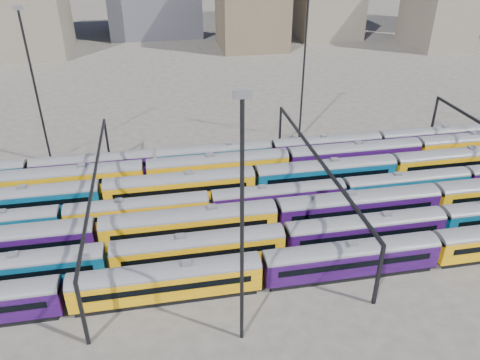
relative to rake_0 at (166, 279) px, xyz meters
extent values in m
plane|color=#48433D|center=(11.96, 15.00, -2.72)|extent=(500.00, 500.00, 0.00)
cube|color=black|center=(0.00, 0.00, -2.36)|extent=(19.52, 2.53, 0.72)
cube|color=#C48507|center=(0.00, 0.00, -0.52)|extent=(20.55, 2.98, 2.98)
cylinder|color=#4C4C51|center=(0.00, 0.00, 0.97)|extent=(20.55, 2.98, 2.98)
cube|color=black|center=(0.00, -1.51, -0.16)|extent=(18.08, 0.06, 0.77)
cube|color=black|center=(0.00, 1.51, -0.16)|extent=(18.08, 0.06, 0.77)
cube|color=slate|center=(0.00, 0.00, 1.77)|extent=(1.03, 0.92, 0.36)
cube|color=black|center=(21.15, 0.00, -2.36)|extent=(19.52, 2.53, 0.72)
cube|color=#21083B|center=(21.15, 0.00, -0.52)|extent=(20.55, 2.98, 2.98)
cylinder|color=#4C4C51|center=(21.15, 0.00, 0.97)|extent=(20.55, 2.98, 2.98)
cube|color=black|center=(21.15, -1.51, -0.16)|extent=(18.08, 0.06, 0.77)
cube|color=black|center=(21.15, 1.51, -0.16)|extent=(18.08, 0.06, 0.77)
cube|color=slate|center=(21.15, 0.00, 1.77)|extent=(1.03, 0.92, 0.36)
cube|color=black|center=(-16.96, 5.00, -2.37)|extent=(19.39, 2.52, 0.71)
cube|color=#053855|center=(-16.96, 5.00, -0.53)|extent=(20.41, 2.96, 2.96)
cylinder|color=#4C4C51|center=(-16.96, 5.00, 0.95)|extent=(20.41, 2.96, 2.96)
cube|color=black|center=(-16.96, 3.50, -0.17)|extent=(17.97, 0.06, 0.77)
cube|color=black|center=(-16.96, 6.50, -0.17)|extent=(17.97, 0.06, 0.77)
cube|color=slate|center=(-16.96, 5.00, 1.74)|extent=(1.02, 0.92, 0.36)
cube|color=black|center=(4.05, 5.00, -2.37)|extent=(19.39, 2.52, 0.71)
cube|color=#C48507|center=(4.05, 5.00, -0.53)|extent=(20.41, 2.96, 2.96)
cylinder|color=#4C4C51|center=(4.05, 5.00, 0.95)|extent=(20.41, 2.96, 2.96)
cube|color=black|center=(4.05, 3.50, -0.17)|extent=(17.97, 0.06, 0.77)
cube|color=black|center=(4.05, 6.50, -0.17)|extent=(17.97, 0.06, 0.77)
cube|color=slate|center=(4.05, 5.00, 1.74)|extent=(1.02, 0.92, 0.36)
cube|color=black|center=(25.07, 5.00, -2.37)|extent=(19.39, 2.52, 0.71)
cube|color=#21083B|center=(25.07, 5.00, -0.53)|extent=(20.41, 2.96, 2.96)
cylinder|color=#4C4C51|center=(25.07, 5.00, 0.95)|extent=(20.41, 2.96, 2.96)
cube|color=black|center=(25.07, 3.50, -0.17)|extent=(17.97, 0.06, 0.77)
cube|color=black|center=(25.07, 6.50, -0.17)|extent=(17.97, 0.06, 0.77)
cube|color=slate|center=(25.07, 5.00, 1.74)|extent=(1.02, 0.92, 0.36)
cube|color=black|center=(-19.38, 10.00, -2.34)|extent=(21.10, 2.74, 0.78)
cube|color=#21083B|center=(-19.38, 10.00, -0.34)|extent=(22.21, 3.22, 3.22)
cube|color=black|center=(-19.38, 11.63, 0.05)|extent=(19.55, 0.06, 0.83)
cube|color=black|center=(3.43, 10.00, -2.34)|extent=(21.10, 2.74, 0.78)
cube|color=#C48507|center=(3.43, 10.00, -0.34)|extent=(22.21, 3.22, 3.22)
cylinder|color=#4C4C51|center=(3.43, 10.00, 1.27)|extent=(22.21, 3.22, 3.22)
cube|color=black|center=(3.43, 8.37, 0.05)|extent=(19.55, 0.06, 0.83)
cube|color=black|center=(3.43, 11.63, 0.05)|extent=(19.55, 0.06, 0.83)
cube|color=slate|center=(3.43, 10.00, 2.13)|extent=(1.11, 1.00, 0.39)
cube|color=black|center=(26.24, 10.00, -2.34)|extent=(21.10, 2.74, 0.78)
cube|color=#21083B|center=(26.24, 10.00, -0.34)|extent=(22.21, 3.22, 3.22)
cylinder|color=#4C4C51|center=(26.24, 10.00, 1.27)|extent=(22.21, 3.22, 3.22)
cube|color=black|center=(26.24, 8.37, 0.05)|extent=(19.55, 0.06, 0.83)
cube|color=black|center=(26.24, 11.63, 0.05)|extent=(19.55, 0.06, 0.83)
cube|color=slate|center=(26.24, 10.00, 2.13)|extent=(1.11, 1.00, 0.39)
cube|color=black|center=(-3.08, 15.00, -2.39)|extent=(18.02, 2.34, 0.66)
cube|color=#C48507|center=(-3.08, 15.00, -0.69)|extent=(18.96, 2.75, 2.75)
cylinder|color=#4C4C51|center=(-3.08, 15.00, 0.69)|extent=(18.96, 2.75, 2.75)
cube|color=black|center=(-3.08, 13.61, -0.36)|extent=(16.69, 0.06, 0.71)
cube|color=black|center=(-3.08, 16.39, -0.36)|extent=(16.69, 0.06, 0.71)
cube|color=slate|center=(-3.08, 15.00, 1.42)|extent=(0.95, 0.85, 0.33)
cube|color=black|center=(16.48, 15.00, -2.39)|extent=(18.02, 2.34, 0.66)
cube|color=#21083B|center=(16.48, 15.00, -0.69)|extent=(18.96, 2.75, 2.75)
cylinder|color=#4C4C51|center=(16.48, 15.00, 0.69)|extent=(18.96, 2.75, 2.75)
cube|color=black|center=(16.48, 13.61, -0.36)|extent=(16.69, 0.06, 0.71)
cube|color=black|center=(16.48, 16.39, -0.36)|extent=(16.69, 0.06, 0.71)
cube|color=slate|center=(16.48, 15.00, 1.42)|extent=(0.95, 0.85, 0.33)
cube|color=black|center=(36.05, 15.00, -2.39)|extent=(18.02, 2.34, 0.66)
cube|color=#053855|center=(36.05, 15.00, -0.69)|extent=(18.96, 2.75, 2.75)
cylinder|color=#4C4C51|center=(36.05, 15.00, 0.69)|extent=(18.96, 2.75, 2.75)
cube|color=black|center=(36.05, 13.61, -0.36)|extent=(16.69, 0.06, 0.71)
cube|color=black|center=(36.05, 16.39, -0.36)|extent=(16.69, 0.06, 0.71)
cube|color=slate|center=(36.05, 15.00, 1.42)|extent=(0.95, 0.85, 0.33)
cube|color=black|center=(-19.25, 20.00, -2.35)|extent=(20.57, 2.67, 0.76)
cube|color=#053855|center=(-19.25, 20.00, -0.40)|extent=(21.65, 3.14, 3.14)
cylinder|color=#4C4C51|center=(-19.25, 20.00, 1.17)|extent=(21.65, 3.14, 3.14)
cube|color=black|center=(-19.25, 18.41, -0.02)|extent=(19.05, 0.06, 0.81)
cube|color=black|center=(-19.25, 21.59, -0.02)|extent=(19.05, 0.06, 0.81)
cube|color=slate|center=(-19.25, 20.00, 2.01)|extent=(1.08, 0.97, 0.38)
cube|color=black|center=(2.99, 20.00, -2.35)|extent=(20.57, 2.67, 0.76)
cube|color=#C48507|center=(2.99, 20.00, -0.40)|extent=(21.65, 3.14, 3.14)
cylinder|color=#4C4C51|center=(2.99, 20.00, 1.17)|extent=(21.65, 3.14, 3.14)
cube|color=black|center=(2.99, 18.41, -0.02)|extent=(19.05, 0.06, 0.81)
cube|color=black|center=(2.99, 21.59, -0.02)|extent=(19.05, 0.06, 0.81)
cube|color=slate|center=(2.99, 20.00, 2.01)|extent=(1.08, 0.97, 0.38)
cube|color=black|center=(25.24, 20.00, -2.35)|extent=(20.57, 2.67, 0.76)
cube|color=#053855|center=(25.24, 20.00, -0.40)|extent=(21.65, 3.14, 3.14)
cylinder|color=#4C4C51|center=(25.24, 20.00, 1.17)|extent=(21.65, 3.14, 3.14)
cube|color=black|center=(25.24, 18.41, -0.02)|extent=(19.05, 0.06, 0.81)
cube|color=black|center=(25.24, 21.59, -0.02)|extent=(19.05, 0.06, 0.81)
cube|color=slate|center=(25.24, 20.00, 2.01)|extent=(1.08, 0.97, 0.38)
cube|color=black|center=(47.49, 20.00, -2.35)|extent=(20.57, 2.67, 0.76)
cube|color=#C48507|center=(47.49, 20.00, -0.40)|extent=(21.65, 3.14, 3.14)
cylinder|color=#4C4C51|center=(47.49, 20.00, 1.17)|extent=(21.65, 3.14, 3.14)
cube|color=black|center=(47.49, 18.41, -0.02)|extent=(19.05, 0.06, 0.81)
cube|color=black|center=(47.49, 21.59, -0.02)|extent=(19.05, 0.06, 0.81)
cube|color=slate|center=(47.49, 20.00, 2.01)|extent=(1.08, 0.97, 0.38)
cube|color=black|center=(-13.34, 25.00, -2.34)|extent=(20.95, 2.72, 0.77)
cube|color=#C48507|center=(-13.34, 25.00, -0.35)|extent=(22.05, 3.20, 3.20)
cylinder|color=#4C4C51|center=(-13.34, 25.00, 1.24)|extent=(22.05, 3.20, 3.20)
cube|color=black|center=(-13.34, 23.38, 0.03)|extent=(19.41, 0.06, 0.83)
cube|color=black|center=(-13.34, 26.62, 0.03)|extent=(19.41, 0.06, 0.83)
cube|color=slate|center=(-13.34, 25.00, 2.10)|extent=(1.10, 0.99, 0.39)
cube|color=black|center=(9.31, 25.00, -2.34)|extent=(20.95, 2.72, 0.77)
cube|color=#C48507|center=(9.31, 25.00, -0.35)|extent=(22.05, 3.20, 3.20)
cylinder|color=#4C4C51|center=(9.31, 25.00, 1.24)|extent=(22.05, 3.20, 3.20)
cube|color=black|center=(9.31, 23.38, 0.03)|extent=(19.41, 0.06, 0.83)
cube|color=black|center=(9.31, 26.62, 0.03)|extent=(19.41, 0.06, 0.83)
cube|color=slate|center=(9.31, 25.00, 2.10)|extent=(1.10, 0.99, 0.39)
cube|color=black|center=(31.96, 25.00, -2.34)|extent=(20.95, 2.72, 0.77)
cube|color=#21083B|center=(31.96, 25.00, -0.35)|extent=(22.05, 3.20, 3.20)
cylinder|color=#4C4C51|center=(31.96, 25.00, 1.24)|extent=(22.05, 3.20, 3.20)
cube|color=black|center=(31.96, 23.38, 0.03)|extent=(19.41, 0.06, 0.83)
cube|color=black|center=(31.96, 26.62, 0.03)|extent=(19.41, 0.06, 0.83)
cube|color=slate|center=(31.96, 25.00, 2.10)|extent=(1.10, 0.99, 0.39)
cube|color=black|center=(54.62, 25.00, -2.34)|extent=(20.95, 2.72, 0.77)
cube|color=#C48507|center=(54.62, 25.00, -0.35)|extent=(22.05, 3.20, 3.20)
cylinder|color=#4C4C51|center=(54.62, 25.00, 1.24)|extent=(22.05, 3.20, 3.20)
cube|color=black|center=(54.62, 26.62, 0.03)|extent=(19.41, 0.06, 0.83)
cube|color=black|center=(-10.15, 30.00, -2.39)|extent=(18.03, 2.34, 0.66)
cube|color=#21083B|center=(-10.15, 30.00, -0.68)|extent=(18.98, 2.75, 2.75)
cylinder|color=#4C4C51|center=(-10.15, 30.00, 0.69)|extent=(18.98, 2.75, 2.75)
cube|color=black|center=(-10.15, 28.60, -0.35)|extent=(16.70, 0.06, 0.71)
cube|color=black|center=(-10.15, 31.40, -0.35)|extent=(16.70, 0.06, 0.71)
cube|color=slate|center=(-10.15, 30.00, 1.43)|extent=(0.95, 0.85, 0.33)
cube|color=black|center=(9.43, 30.00, -2.39)|extent=(18.03, 2.34, 0.66)
cube|color=#053855|center=(9.43, 30.00, -0.68)|extent=(18.98, 2.75, 2.75)
cylinder|color=#4C4C51|center=(9.43, 30.00, 0.69)|extent=(18.98, 2.75, 2.75)
cube|color=black|center=(9.43, 28.60, -0.35)|extent=(16.70, 0.06, 0.71)
cube|color=black|center=(9.43, 31.40, -0.35)|extent=(16.70, 0.06, 0.71)
cube|color=slate|center=(9.43, 30.00, 1.43)|extent=(0.95, 0.85, 0.33)
cube|color=black|center=(29.01, 30.00, -2.39)|extent=(18.03, 2.34, 0.66)
cube|color=#21083B|center=(29.01, 30.00, -0.68)|extent=(18.98, 2.75, 2.75)
cylinder|color=#4C4C51|center=(29.01, 30.00, 0.69)|extent=(18.98, 2.75, 2.75)
cube|color=black|center=(29.01, 28.60, -0.35)|extent=(16.70, 0.06, 0.71)
cube|color=black|center=(29.01, 31.40, -0.35)|extent=(16.70, 0.06, 0.71)
cube|color=slate|center=(29.01, 30.00, 1.43)|extent=(0.95, 0.85, 0.33)
cube|color=black|center=(48.59, 30.00, -2.39)|extent=(18.03, 2.34, 0.66)
cube|color=#21083B|center=(48.59, 30.00, -0.68)|extent=(18.98, 2.75, 2.75)
cylinder|color=#4C4C51|center=(48.59, 30.00, 0.69)|extent=(18.98, 2.75, 2.75)
cube|color=black|center=(48.59, 28.60, -0.35)|extent=(16.70, 0.06, 0.71)
cube|color=black|center=(48.59, 31.40, -0.35)|extent=(16.70, 0.06, 0.71)
cube|color=slate|center=(48.59, 30.00, 1.43)|extent=(0.95, 0.85, 0.33)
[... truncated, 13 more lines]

